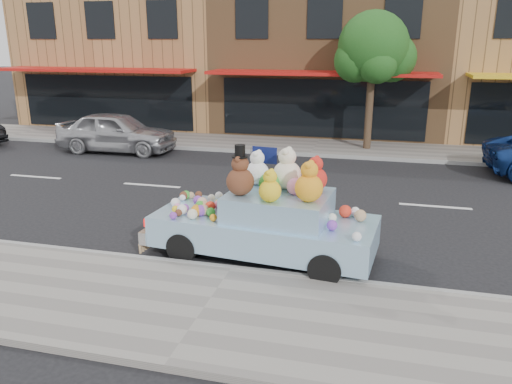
% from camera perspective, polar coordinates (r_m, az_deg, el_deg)
% --- Properties ---
extents(ground, '(120.00, 120.00, 0.00)m').
position_cam_1_polar(ground, '(13.90, 3.21, -0.38)').
color(ground, black).
rests_on(ground, ground).
extents(near_sidewalk, '(60.00, 3.00, 0.12)m').
position_cam_1_polar(near_sidewalk, '(8.10, -5.96, -13.34)').
color(near_sidewalk, gray).
rests_on(near_sidewalk, ground).
extents(far_sidewalk, '(60.00, 3.00, 0.12)m').
position_cam_1_polar(far_sidewalk, '(20.11, 6.80, 5.13)').
color(far_sidewalk, gray).
rests_on(far_sidewalk, ground).
extents(near_kerb, '(60.00, 0.12, 0.13)m').
position_cam_1_polar(near_kerb, '(9.35, -2.79, -8.86)').
color(near_kerb, gray).
rests_on(near_kerb, ground).
extents(far_kerb, '(60.00, 0.12, 0.13)m').
position_cam_1_polar(far_kerb, '(18.66, 6.19, 4.24)').
color(far_kerb, gray).
rests_on(far_kerb, ground).
extents(storefront_left, '(10.00, 9.80, 7.30)m').
position_cam_1_polar(storefront_left, '(27.97, -12.82, 15.52)').
color(storefront_left, '#9C6F41').
rests_on(storefront_left, ground).
extents(storefront_mid, '(10.00, 9.80, 7.30)m').
position_cam_1_polar(storefront_mid, '(25.14, 8.83, 15.62)').
color(storefront_mid, olive).
rests_on(storefront_mid, ground).
extents(street_tree, '(3.00, 2.70, 5.22)m').
position_cam_1_polar(street_tree, '(19.60, 13.30, 15.21)').
color(street_tree, '#38281C').
rests_on(street_tree, ground).
extents(car_silver, '(4.57, 1.90, 1.54)m').
position_cam_1_polar(car_silver, '(19.97, -15.64, 6.62)').
color(car_silver, '#ADADB2').
rests_on(car_silver, ground).
extents(art_car, '(4.63, 2.17, 2.31)m').
position_cam_1_polar(art_car, '(9.72, 1.11, -3.03)').
color(art_car, black).
rests_on(art_car, ground).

